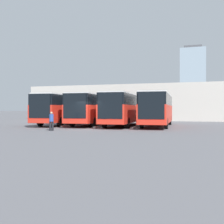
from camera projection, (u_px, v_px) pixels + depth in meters
ground_plane at (88, 129)px, 25.34m from camera, size 600.00×600.00×0.00m
bus_0 at (157, 108)px, 29.29m from camera, size 3.16×11.74×3.42m
curb_divider_0 at (137, 126)px, 28.20m from camera, size 0.55×5.81×0.15m
bus_1 at (124, 108)px, 30.15m from camera, size 3.16×11.74×3.42m
curb_divider_1 at (103, 126)px, 29.06m from camera, size 0.55×5.81×0.15m
bus_2 at (94, 108)px, 31.60m from camera, size 3.16×11.74×3.42m
curb_divider_2 at (73, 125)px, 30.52m from camera, size 0.55×5.81×0.15m
bus_3 at (64, 108)px, 32.48m from camera, size 3.16×11.74×3.42m
pedestrian at (51, 121)px, 23.39m from camera, size 0.48×0.48×1.59m
station_building at (144, 103)px, 49.99m from camera, size 38.51×14.68×5.88m
office_tower at (193, 80)px, 243.56m from camera, size 21.07×21.07×56.36m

